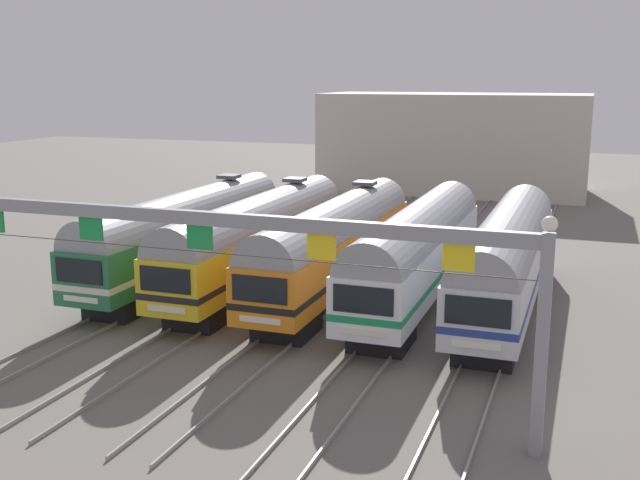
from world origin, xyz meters
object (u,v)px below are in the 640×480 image
at_px(commuter_train_white, 418,249).
at_px(commuter_train_green, 187,231).
at_px(commuter_train_yellow, 259,236).
at_px(commuter_train_orange, 335,242).
at_px(commuter_train_silver, 507,255).
at_px(catenary_gantry, 200,249).

bearing_deg(commuter_train_white, commuter_train_green, 179.98).
distance_m(commuter_train_yellow, commuter_train_orange, 4.12).
bearing_deg(commuter_train_yellow, commuter_train_white, -0.03).
bearing_deg(commuter_train_yellow, commuter_train_orange, 0.00).
relative_size(commuter_train_yellow, commuter_train_white, 1.00).
bearing_deg(commuter_train_yellow, commuter_train_silver, -0.02).
bearing_deg(commuter_train_orange, commuter_train_green, 180.00).
bearing_deg(commuter_train_silver, commuter_train_yellow, 179.98).
xyz_separation_m(commuter_train_green, commuter_train_white, (12.35, -0.00, -0.00)).
distance_m(commuter_train_green, commuter_train_orange, 8.23).
distance_m(commuter_train_yellow, commuter_train_white, 8.23).
bearing_deg(catenary_gantry, commuter_train_yellow, 106.96).
relative_size(commuter_train_orange, commuter_train_white, 1.00).
bearing_deg(commuter_train_orange, commuter_train_yellow, 180.00).
distance_m(commuter_train_white, catenary_gantry, 14.34).
relative_size(commuter_train_green, commuter_train_yellow, 1.00).
bearing_deg(commuter_train_white, catenary_gantry, -106.96).
bearing_deg(catenary_gantry, commuter_train_silver, 58.62).
height_order(commuter_train_orange, catenary_gantry, catenary_gantry).
xyz_separation_m(commuter_train_yellow, commuter_train_white, (8.23, -0.00, -0.00)).
bearing_deg(commuter_train_silver, commuter_train_white, 180.00).
xyz_separation_m(commuter_train_orange, catenary_gantry, (0.00, -13.50, 2.56)).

